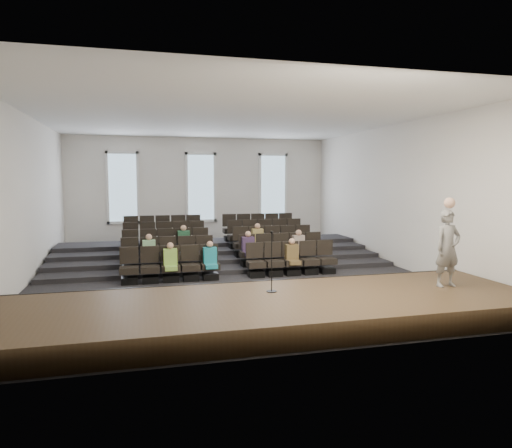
% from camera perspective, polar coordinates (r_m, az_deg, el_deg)
% --- Properties ---
extents(ground, '(14.00, 14.00, 0.00)m').
position_cam_1_polar(ground, '(14.90, -3.30, -6.30)').
color(ground, black).
rests_on(ground, ground).
extents(ceiling, '(12.00, 14.00, 0.02)m').
position_cam_1_polar(ceiling, '(14.71, -3.41, 13.17)').
color(ceiling, white).
rests_on(ceiling, ground).
extents(wall_back, '(12.00, 0.04, 5.00)m').
position_cam_1_polar(wall_back, '(21.52, -6.92, 4.04)').
color(wall_back, white).
rests_on(wall_back, ground).
extents(wall_front, '(12.00, 0.04, 5.00)m').
position_cam_1_polar(wall_front, '(7.83, 6.49, 1.41)').
color(wall_front, white).
rests_on(wall_front, ground).
extents(wall_left, '(0.04, 14.00, 5.00)m').
position_cam_1_polar(wall_left, '(14.69, -27.10, 2.77)').
color(wall_left, white).
rests_on(wall_left, ground).
extents(wall_right, '(0.04, 14.00, 5.00)m').
position_cam_1_polar(wall_right, '(16.81, 17.27, 3.41)').
color(wall_right, white).
rests_on(wall_right, ground).
extents(stage, '(11.80, 3.60, 0.50)m').
position_cam_1_polar(stage, '(10.03, 2.38, -10.72)').
color(stage, '#3D2C1A').
rests_on(stage, ground).
extents(stage_lip, '(11.80, 0.06, 0.52)m').
position_cam_1_polar(stage_lip, '(11.68, -0.14, -8.37)').
color(stage_lip, black).
rests_on(stage_lip, ground).
extents(risers, '(11.80, 4.80, 0.60)m').
position_cam_1_polar(risers, '(17.94, -5.24, -3.65)').
color(risers, black).
rests_on(risers, ground).
extents(seating_rows, '(6.80, 4.70, 1.67)m').
position_cam_1_polar(seating_rows, '(16.27, -4.35, -2.86)').
color(seating_rows, black).
rests_on(seating_rows, ground).
extents(windows, '(8.44, 0.10, 3.24)m').
position_cam_1_polar(windows, '(21.45, -6.91, 4.57)').
color(windows, white).
rests_on(windows, wall_back).
extents(audience, '(5.45, 2.64, 1.10)m').
position_cam_1_polar(audience, '(15.07, -3.55, -3.03)').
color(audience, '#88B849').
rests_on(audience, seating_rows).
extents(speaker, '(0.70, 0.48, 1.85)m').
position_cam_1_polar(speaker, '(11.84, 22.84, -2.81)').
color(speaker, slate).
rests_on(speaker, stage).
extents(mic_stand, '(0.24, 0.24, 1.41)m').
position_cam_1_polar(mic_stand, '(10.48, 1.97, -6.24)').
color(mic_stand, black).
rests_on(mic_stand, stage).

